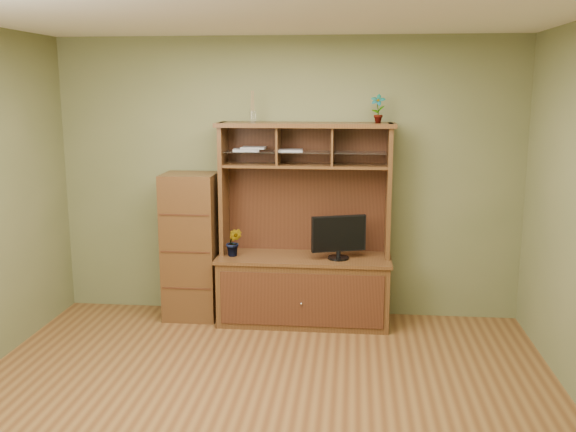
# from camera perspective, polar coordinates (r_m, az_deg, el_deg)

# --- Properties ---
(room) EXTENTS (4.54, 4.04, 2.74)m
(room) POSITION_cam_1_polar(r_m,az_deg,el_deg) (4.29, -2.83, -0.31)
(room) COLOR brown
(room) RESTS_ON ground
(media_hutch) EXTENTS (1.66, 0.61, 1.90)m
(media_hutch) POSITION_cam_1_polar(r_m,az_deg,el_deg) (6.14, 1.44, -4.70)
(media_hutch) COLOR #432813
(media_hutch) RESTS_ON room
(monitor) EXTENTS (0.50, 0.20, 0.41)m
(monitor) POSITION_cam_1_polar(r_m,az_deg,el_deg) (5.96, 4.52, -1.82)
(monitor) COLOR black
(monitor) RESTS_ON media_hutch
(orchid_plant) EXTENTS (0.15, 0.13, 0.27)m
(orchid_plant) POSITION_cam_1_polar(r_m,az_deg,el_deg) (6.08, -4.83, -2.33)
(orchid_plant) COLOR #25521C
(orchid_plant) RESTS_ON media_hutch
(top_plant) EXTENTS (0.16, 0.12, 0.26)m
(top_plant) POSITION_cam_1_polar(r_m,az_deg,el_deg) (5.97, 7.99, 9.44)
(top_plant) COLOR #3D6523
(top_plant) RESTS_ON media_hutch
(reed_diffuser) EXTENTS (0.06, 0.06, 0.29)m
(reed_diffuser) POSITION_cam_1_polar(r_m,az_deg,el_deg) (6.04, -3.17, 9.39)
(reed_diffuser) COLOR silver
(reed_diffuser) RESTS_ON media_hutch
(magazines) EXTENTS (0.67, 0.21, 0.04)m
(magazines) POSITION_cam_1_polar(r_m,az_deg,el_deg) (6.05, -2.26, 5.94)
(magazines) COLOR #A6A6AB
(magazines) RESTS_ON media_hutch
(side_cabinet) EXTENTS (0.51, 0.46, 1.42)m
(side_cabinet) POSITION_cam_1_polar(r_m,az_deg,el_deg) (6.29, -8.59, -2.67)
(side_cabinet) COLOR #432813
(side_cabinet) RESTS_ON room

